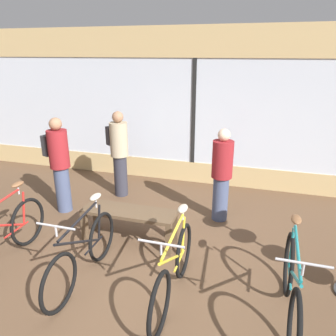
{
  "coord_description": "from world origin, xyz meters",
  "views": [
    {
      "loc": [
        1.42,
        -3.11,
        2.73
      ],
      "look_at": [
        0.0,
        1.64,
        0.95
      ],
      "focal_mm": 35.0,
      "sensor_mm": 36.0,
      "label": 1
    }
  ],
  "objects": [
    {
      "name": "bicycle_left",
      "position": [
        -0.56,
        -0.12,
        0.38
      ],
      "size": [
        0.46,
        1.66,
        1.02
      ],
      "color": "black",
      "rests_on": "ground_plane"
    },
    {
      "name": "ground_plane",
      "position": [
        0.0,
        0.0,
        0.0
      ],
      "size": [
        24.0,
        24.0,
        0.0
      ],
      "primitive_type": "plane",
      "color": "brown"
    },
    {
      "name": "bicycle_far_right",
      "position": [
        1.85,
        -0.1,
        0.41
      ],
      "size": [
        0.46,
        1.76,
        1.05
      ],
      "color": "black",
      "rests_on": "ground_plane"
    },
    {
      "name": "customer_near_rack",
      "position": [
        -1.22,
        2.41,
        0.91
      ],
      "size": [
        0.56,
        0.52,
        1.68
      ],
      "color": "#2D2D38",
      "rests_on": "ground_plane"
    },
    {
      "name": "customer_by_window",
      "position": [
        0.83,
        1.95,
        0.83
      ],
      "size": [
        0.47,
        0.47,
        1.58
      ],
      "color": "#424C6B",
      "rests_on": "ground_plane"
    },
    {
      "name": "bicycle_far_left",
      "position": [
        -1.79,
        -0.11,
        0.39
      ],
      "size": [
        0.46,
        1.75,
        1.04
      ],
      "color": "black",
      "rests_on": "ground_plane"
    },
    {
      "name": "customer_mid_floor",
      "position": [
        -1.92,
        1.49,
        0.91
      ],
      "size": [
        0.55,
        0.44,
        1.69
      ],
      "color": "#424C6B",
      "rests_on": "ground_plane"
    },
    {
      "name": "bicycle_right",
      "position": [
        0.59,
        -0.13,
        0.39
      ],
      "size": [
        0.46,
        1.67,
        1.03
      ],
      "color": "black",
      "rests_on": "ground_plane"
    },
    {
      "name": "display_bench",
      "position": [
        -0.36,
        0.86,
        0.42
      ],
      "size": [
        1.4,
        0.44,
        0.52
      ],
      "color": "brown",
      "rests_on": "ground_plane"
    },
    {
      "name": "shop_back_wall",
      "position": [
        0.0,
        3.51,
        1.64
      ],
      "size": [
        12.0,
        0.08,
        3.2
      ],
      "color": "tan",
      "rests_on": "ground_plane"
    }
  ]
}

